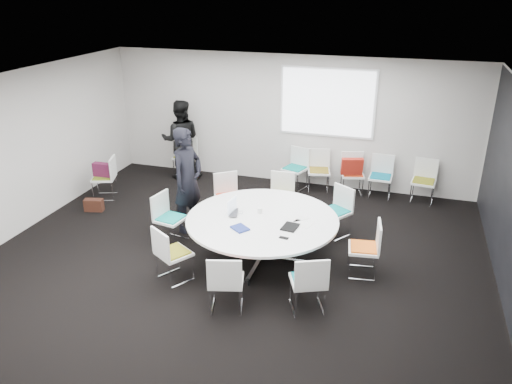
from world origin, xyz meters
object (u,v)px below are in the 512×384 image
(conference_table, at_px, (262,228))
(chair_ring_c, at_px, (281,205))
(chair_ring_b, at_px, (335,220))
(chair_ring_g, at_px, (226,292))
(person_back, at_px, (181,140))
(chair_spare_left, at_px, (106,185))
(chair_ring_e, at_px, (171,228))
(chair_ring_h, at_px, (308,292))
(chair_ring_d, at_px, (229,206))
(chair_person_back, at_px, (186,164))
(cup, at_px, (260,211))
(person_main, at_px, (188,180))
(chair_back_a, at_px, (295,176))
(chair_ring_f, at_px, (174,263))
(chair_ring_a, at_px, (363,258))
(chair_back_e, at_px, (422,189))
(laptop, at_px, (237,213))
(chair_back_d, at_px, (380,185))
(maroon_bag, at_px, (103,170))
(chair_back_b, at_px, (319,178))
(brown_bag, at_px, (94,205))
(chair_back_c, at_px, (352,182))

(conference_table, bearing_deg, chair_ring_c, 93.45)
(chair_ring_b, height_order, chair_ring_g, same)
(person_back, bearing_deg, chair_spare_left, 36.27)
(chair_ring_e, bearing_deg, chair_ring_h, 75.63)
(chair_ring_d, relative_size, chair_person_back, 1.00)
(conference_table, height_order, cup, cup)
(chair_ring_h, height_order, person_main, person_main)
(conference_table, bearing_deg, chair_back_a, 93.33)
(chair_ring_f, bearing_deg, chair_ring_g, 7.73)
(chair_ring_e, distance_m, person_main, 0.89)
(chair_ring_c, bearing_deg, chair_ring_h, 108.38)
(chair_ring_a, xyz_separation_m, chair_ring_e, (-3.27, 0.06, 0.00))
(chair_back_e, xyz_separation_m, person_back, (-5.25, -0.17, 0.62))
(conference_table, relative_size, chair_person_back, 2.73)
(laptop, bearing_deg, chair_person_back, 21.47)
(chair_back_d, xyz_separation_m, maroon_bag, (-5.45, -1.72, 0.34))
(person_back, bearing_deg, maroon_bag, 35.98)
(chair_ring_f, height_order, person_main, person_main)
(chair_back_b, bearing_deg, chair_ring_h, 86.31)
(chair_ring_f, relative_size, person_main, 0.46)
(chair_ring_e, xyz_separation_m, person_back, (-1.13, 2.90, 0.62))
(chair_ring_c, relative_size, brown_bag, 2.44)
(chair_back_c, xyz_separation_m, brown_bag, (-4.72, -2.35, -0.16))
(conference_table, xyz_separation_m, chair_back_c, (1.04, 3.14, -0.28))
(chair_ring_e, height_order, chair_back_c, same)
(chair_back_d, bearing_deg, chair_ring_a, 91.86)
(chair_ring_g, relative_size, person_back, 0.49)
(conference_table, height_order, chair_spare_left, chair_spare_left)
(chair_ring_c, height_order, chair_spare_left, same)
(chair_ring_d, relative_size, chair_ring_e, 1.00)
(chair_ring_a, height_order, laptop, chair_ring_a)
(chair_ring_g, height_order, person_back, person_back)
(chair_ring_a, bearing_deg, chair_ring_e, 81.30)
(chair_back_b, height_order, chair_spare_left, same)
(chair_ring_c, xyz_separation_m, person_back, (-2.69, 1.43, 0.62))
(chair_ring_b, bearing_deg, brown_bag, 38.74)
(chair_person_back, distance_m, person_back, 0.65)
(chair_ring_d, bearing_deg, chair_ring_a, 117.84)
(chair_ring_b, xyz_separation_m, chair_back_b, (-0.66, 1.93, 0.00))
(chair_ring_d, bearing_deg, cup, 93.72)
(chair_back_c, xyz_separation_m, laptop, (-1.48, -3.10, 0.47))
(chair_ring_b, distance_m, chair_back_b, 2.04)
(chair_ring_f, bearing_deg, chair_ring_b, 78.26)
(chair_back_e, distance_m, person_back, 5.29)
(chair_ring_c, distance_m, chair_back_a, 1.57)
(chair_ring_a, xyz_separation_m, laptop, (-2.05, 0.02, 0.47))
(chair_back_a, height_order, chair_spare_left, same)
(chair_ring_d, xyz_separation_m, person_main, (-0.55, -0.58, 0.67))
(chair_ring_f, height_order, chair_back_e, same)
(chair_ring_d, relative_size, chair_back_a, 1.00)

